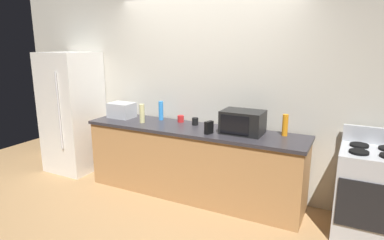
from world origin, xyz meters
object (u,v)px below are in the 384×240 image
object	(u,v)px
microwave	(243,122)
cordless_phone	(209,128)
mug_red	(181,119)
toaster_oven	(122,110)
bottle_dish_soap	(285,125)
bottle_spray_cleaner	(161,111)
stove_range	(368,193)
bottle_vinegar	(142,113)
mug_black	(195,121)
refrigerator	(73,112)

from	to	relation	value
microwave	cordless_phone	size ratio (longest dim) A/B	3.20
mug_red	toaster_oven	bearing A→B (deg)	-170.69
bottle_dish_soap	bottle_spray_cleaner	bearing A→B (deg)	179.27
toaster_oven	bottle_dish_soap	world-z (taller)	bottle_dish_soap
stove_range	bottle_vinegar	bearing A→B (deg)	-178.70
bottle_spray_cleaner	stove_range	bearing A→B (deg)	-4.28
bottle_dish_soap	mug_black	size ratio (longest dim) A/B	2.63
microwave	cordless_phone	distance (m)	0.40
refrigerator	mug_red	size ratio (longest dim) A/B	20.30
microwave	bottle_vinegar	size ratio (longest dim) A/B	1.92
stove_range	bottle_vinegar	distance (m)	2.77
bottle_spray_cleaner	mug_red	size ratio (longest dim) A/B	2.91
refrigerator	stove_range	distance (m)	4.07
bottle_dish_soap	microwave	bearing A→B (deg)	-165.04
toaster_oven	bottle_spray_cleaner	bearing A→B (deg)	13.06
bottle_dish_soap	mug_black	distance (m)	1.13
toaster_oven	mug_black	bearing A→B (deg)	4.44
refrigerator	cordless_phone	world-z (taller)	refrigerator
microwave	bottle_vinegar	xyz separation A→B (m)	(-1.35, -0.11, -0.01)
stove_range	mug_black	size ratio (longest dim) A/B	11.40
stove_range	mug_black	world-z (taller)	stove_range
mug_black	mug_red	distance (m)	0.25
toaster_oven	bottle_dish_soap	size ratio (longest dim) A/B	1.37
cordless_phone	mug_black	world-z (taller)	cordless_phone
bottle_vinegar	stove_range	bearing A→B (deg)	1.30
cordless_phone	mug_red	distance (m)	0.68
bottle_spray_cleaner	cordless_phone	bearing A→B (deg)	-21.55
refrigerator	microwave	size ratio (longest dim) A/B	3.75
stove_range	cordless_phone	world-z (taller)	stove_range
microwave	mug_black	world-z (taller)	microwave
bottle_dish_soap	mug_red	xyz separation A→B (m)	(-1.38, 0.03, -0.08)
toaster_oven	mug_red	bearing A→B (deg)	9.31
bottle_spray_cleaner	bottle_vinegar	bearing A→B (deg)	-117.66
stove_range	microwave	size ratio (longest dim) A/B	2.25
stove_range	bottle_dish_soap	distance (m)	1.07
microwave	mug_red	world-z (taller)	microwave
stove_range	bottle_dish_soap	world-z (taller)	bottle_dish_soap
refrigerator	bottle_vinegar	size ratio (longest dim) A/B	7.21
cordless_phone	toaster_oven	bearing A→B (deg)	-170.56
refrigerator	stove_range	bearing A→B (deg)	0.00
refrigerator	stove_range	world-z (taller)	refrigerator
refrigerator	microwave	xyz separation A→B (m)	(2.69, 0.05, 0.13)
bottle_spray_cleaner	bottle_vinegar	world-z (taller)	bottle_spray_cleaner
cordless_phone	bottle_vinegar	bearing A→B (deg)	-167.37
bottle_dish_soap	mug_black	world-z (taller)	bottle_dish_soap
stove_range	toaster_oven	xyz separation A→B (m)	(-3.15, 0.06, 0.54)
bottle_dish_soap	bottle_spray_cleaner	xyz separation A→B (m)	(-1.68, 0.02, 0.00)
microwave	mug_black	xyz separation A→B (m)	(-0.67, 0.10, -0.09)
toaster_oven	bottle_vinegar	distance (m)	0.46
toaster_oven	bottle_dish_soap	distance (m)	2.25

